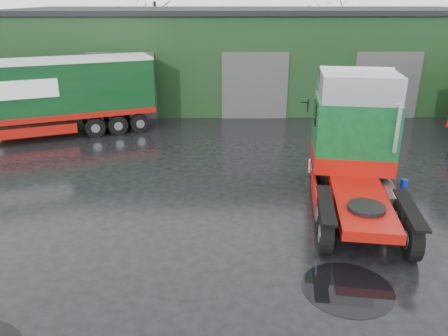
# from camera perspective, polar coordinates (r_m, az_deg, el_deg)

# --- Properties ---
(ground) EXTENTS (100.00, 100.00, 0.00)m
(ground) POSITION_cam_1_polar(r_m,az_deg,el_deg) (14.30, 0.14, -8.03)
(ground) COLOR black
(warehouse) EXTENTS (32.40, 12.40, 6.30)m
(warehouse) POSITION_cam_1_polar(r_m,az_deg,el_deg) (32.75, 3.25, 14.62)
(warehouse) COLOR black
(warehouse) RESTS_ON ground
(hero_tractor) EXTENTS (4.23, 7.83, 4.63)m
(hero_tractor) POSITION_cam_1_polar(r_m,az_deg,el_deg) (15.02, 17.53, 2.10)
(hero_tractor) COLOR #0D451C
(hero_tractor) RESTS_ON ground
(trailer_left) EXTENTS (13.28, 7.21, 4.09)m
(trailer_left) POSITION_cam_1_polar(r_m,az_deg,el_deg) (25.07, -24.42, 8.08)
(trailer_left) COLOR silver
(trailer_left) RESTS_ON ground
(wash_bucket) EXTENTS (0.29, 0.29, 0.26)m
(wash_bucket) POSITION_cam_1_polar(r_m,az_deg,el_deg) (18.83, 22.49, -1.78)
(wash_bucket) COLOR #0717A0
(wash_bucket) RESTS_ON ground
(tree_back_a) EXTENTS (4.40, 4.40, 9.50)m
(tree_back_a) POSITION_cam_1_polar(r_m,az_deg,el_deg) (42.90, -8.92, 18.16)
(tree_back_a) COLOR black
(tree_back_a) RESTS_ON ground
(tree_back_b) EXTENTS (4.40, 4.40, 7.50)m
(tree_back_b) POSITION_cam_1_polar(r_m,az_deg,el_deg) (43.77, 13.34, 16.61)
(tree_back_b) COLOR black
(tree_back_b) RESTS_ON ground
(puddle_1) EXTENTS (2.93, 2.93, 0.01)m
(puddle_1) POSITION_cam_1_polar(r_m,az_deg,el_deg) (17.08, 17.35, -3.90)
(puddle_1) COLOR black
(puddle_1) RESTS_ON ground
(puddle_3) EXTENTS (2.38, 2.38, 0.01)m
(puddle_3) POSITION_cam_1_polar(r_m,az_deg,el_deg) (12.13, 15.80, -14.92)
(puddle_3) COLOR black
(puddle_3) RESTS_ON ground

